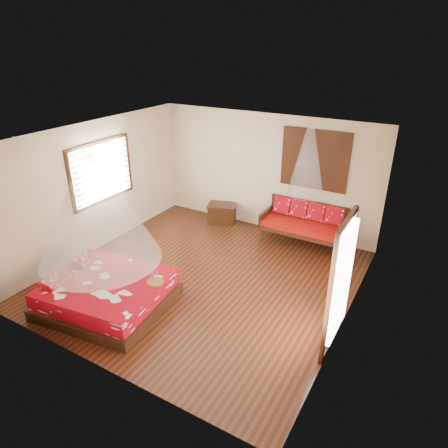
# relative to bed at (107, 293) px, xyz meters

# --- Properties ---
(room) EXTENTS (5.54, 5.54, 2.84)m
(room) POSITION_rel_bed_xyz_m (1.01, 1.60, 1.15)
(room) COLOR black
(room) RESTS_ON ground
(bed) EXTENTS (2.24, 2.07, 0.63)m
(bed) POSITION_rel_bed_xyz_m (0.00, 0.00, 0.00)
(bed) COLOR black
(bed) RESTS_ON floor
(daybed) EXTENTS (1.85, 0.82, 0.96)m
(daybed) POSITION_rel_bed_xyz_m (2.19, 3.99, 0.27)
(daybed) COLOR black
(daybed) RESTS_ON floor
(storage_chest) EXTENTS (0.83, 0.72, 0.49)m
(storage_chest) POSITION_rel_bed_xyz_m (-0.00, 4.05, -0.00)
(storage_chest) COLOR black
(storage_chest) RESTS_ON floor
(shutter_panel) EXTENTS (1.52, 0.06, 1.32)m
(shutter_panel) POSITION_rel_bed_xyz_m (2.19, 4.32, 1.65)
(shutter_panel) COLOR black
(shutter_panel) RESTS_ON wall_back
(window_left) EXTENTS (0.10, 1.74, 1.34)m
(window_left) POSITION_rel_bed_xyz_m (-1.70, 1.80, 1.45)
(window_left) COLOR black
(window_left) RESTS_ON wall_left
(glazed_door) EXTENTS (0.08, 1.02, 2.16)m
(glazed_door) POSITION_rel_bed_xyz_m (3.73, 1.00, 0.82)
(glazed_door) COLOR black
(glazed_door) RESTS_ON floor
(wine_tray) EXTENTS (0.29, 0.29, 0.23)m
(wine_tray) POSITION_rel_bed_xyz_m (0.80, 0.40, 0.31)
(wine_tray) COLOR brown
(wine_tray) RESTS_ON bed
(mosquito_net_main) EXTENTS (2.00, 2.00, 1.80)m
(mosquito_net_main) POSITION_rel_bed_xyz_m (0.02, 0.00, 1.60)
(mosquito_net_main) COLOR white
(mosquito_net_main) RESTS_ON ceiling
(mosquito_net_daybed) EXTENTS (0.78, 0.78, 1.50)m
(mosquito_net_daybed) POSITION_rel_bed_xyz_m (2.19, 3.85, 1.75)
(mosquito_net_daybed) COLOR white
(mosquito_net_daybed) RESTS_ON ceiling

